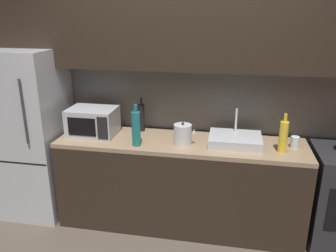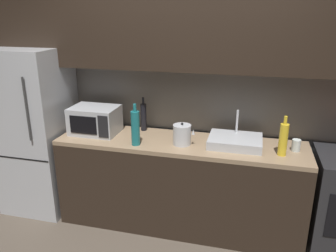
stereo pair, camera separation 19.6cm
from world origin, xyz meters
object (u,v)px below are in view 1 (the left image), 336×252
object	(u,v)px
wine_bottle_teal	(136,128)
wine_bottle_dark	(142,117)
refrigerator	(31,134)
microwave	(93,122)
kettle	(183,134)
mug_clear	(295,142)
wine_bottle_yellow	(283,136)

from	to	relation	value
wine_bottle_teal	wine_bottle_dark	distance (m)	0.40
refrigerator	microwave	xyz separation A→B (m)	(0.68, 0.02, 0.17)
wine_bottle_teal	kettle	bearing A→B (deg)	15.82
kettle	mug_clear	xyz separation A→B (m)	(1.01, 0.10, -0.04)
wine_bottle_dark	wine_bottle_teal	bearing A→B (deg)	-82.20
refrigerator	wine_bottle_dark	xyz separation A→B (m)	(1.13, 0.22, 0.18)
microwave	wine_bottle_yellow	bearing A→B (deg)	-3.56
kettle	wine_bottle_teal	size ratio (longest dim) A/B	0.54
wine_bottle_yellow	refrigerator	bearing A→B (deg)	177.85
refrigerator	kettle	world-z (taller)	refrigerator
microwave	kettle	size ratio (longest dim) A/B	2.17
microwave	wine_bottle_teal	distance (m)	0.54
mug_clear	kettle	bearing A→B (deg)	-174.53
wine_bottle_dark	wine_bottle_yellow	xyz separation A→B (m)	(1.35, -0.31, -0.00)
refrigerator	wine_bottle_teal	world-z (taller)	refrigerator
refrigerator	wine_bottle_teal	distance (m)	1.21
refrigerator	mug_clear	bearing A→B (deg)	0.67
wine_bottle_teal	microwave	bearing A→B (deg)	158.14
microwave	kettle	bearing A→B (deg)	-5.28
wine_bottle_teal	mug_clear	distance (m)	1.44
wine_bottle_dark	refrigerator	bearing A→B (deg)	-169.14
refrigerator	mug_clear	world-z (taller)	refrigerator
microwave	mug_clear	distance (m)	1.92
wine_bottle_teal	refrigerator	bearing A→B (deg)	171.23
wine_bottle_teal	wine_bottle_yellow	distance (m)	1.29
wine_bottle_dark	mug_clear	xyz separation A→B (m)	(1.47, -0.19, -0.09)
kettle	wine_bottle_teal	bearing A→B (deg)	-164.18
microwave	kettle	xyz separation A→B (m)	(0.91, -0.08, -0.04)
refrigerator	wine_bottle_yellow	distance (m)	2.48
wine_bottle_teal	wine_bottle_dark	xyz separation A→B (m)	(-0.05, 0.40, -0.02)
microwave	wine_bottle_yellow	world-z (taller)	wine_bottle_yellow
wine_bottle_yellow	mug_clear	world-z (taller)	wine_bottle_yellow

